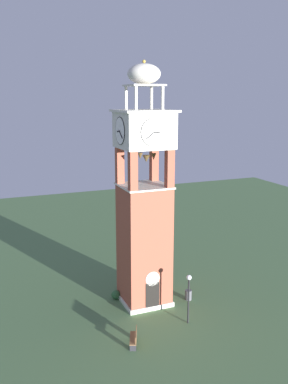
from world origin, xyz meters
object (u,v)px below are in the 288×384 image
Objects in this scene: park_bench at (134,338)px; trash_bin at (188,295)px; clock_tower at (144,210)px; lamp_post at (189,290)px.

trash_bin is at bearing 34.10° from park_bench.
clock_tower reaches higher than park_bench.
clock_tower is 4.99× the size of lamp_post.
park_bench is 7.43m from trash_bin.
clock_tower reaches higher than lamp_post.
trash_bin is (6.15, 4.16, -0.08)m from park_bench.
lamp_post is at bearing -118.36° from trash_bin.
trash_bin is (1.68, 3.12, -2.14)m from lamp_post.
lamp_post reaches higher than trash_bin.
clock_tower is at bearing 110.82° from lamp_post.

